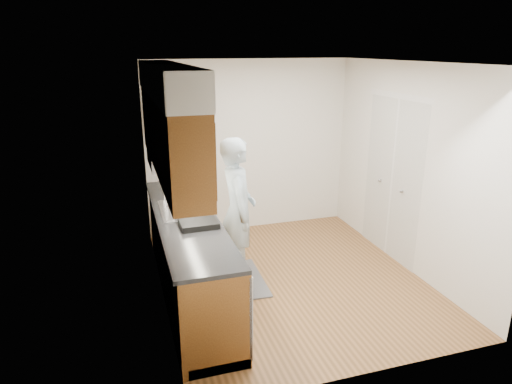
% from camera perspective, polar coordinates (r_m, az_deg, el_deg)
% --- Properties ---
extents(floor, '(3.50, 3.50, 0.00)m').
position_cam_1_polar(floor, '(5.59, 4.33, -10.73)').
color(floor, brown).
rests_on(floor, ground).
extents(ceiling, '(3.50, 3.50, 0.00)m').
position_cam_1_polar(ceiling, '(4.92, 5.03, 15.84)').
color(ceiling, white).
rests_on(ceiling, wall_left).
extents(wall_left, '(0.02, 3.50, 2.50)m').
position_cam_1_polar(wall_left, '(4.78, -12.31, 0.20)').
color(wall_left, silver).
rests_on(wall_left, floor).
extents(wall_right, '(0.02, 3.50, 2.50)m').
position_cam_1_polar(wall_right, '(5.82, 18.53, 2.81)').
color(wall_right, silver).
rests_on(wall_right, floor).
extents(wall_back, '(3.00, 0.02, 2.50)m').
position_cam_1_polar(wall_back, '(6.72, -0.87, 5.64)').
color(wall_back, silver).
rests_on(wall_back, floor).
extents(counter, '(0.64, 2.80, 1.30)m').
position_cam_1_polar(counter, '(5.08, -8.35, -7.71)').
color(counter, brown).
rests_on(counter, floor).
extents(upper_cabinets, '(0.47, 2.80, 1.21)m').
position_cam_1_polar(upper_cabinets, '(4.68, -10.85, 8.73)').
color(upper_cabinets, brown).
rests_on(upper_cabinets, wall_left).
extents(closet_door, '(0.02, 1.22, 2.05)m').
position_cam_1_polar(closet_door, '(6.11, 16.63, 1.48)').
color(closet_door, white).
rests_on(closet_door, wall_right).
extents(floor_mat, '(0.60, 0.98, 0.02)m').
position_cam_1_polar(floor_mat, '(5.53, -2.16, -10.90)').
color(floor_mat, slate).
rests_on(floor_mat, floor).
extents(person, '(0.55, 0.74, 1.94)m').
position_cam_1_polar(person, '(5.13, -2.29, -1.28)').
color(person, '#9AAFBC').
rests_on(person, floor_mat).
extents(soap_bottle_a, '(0.11, 0.11, 0.28)m').
position_cam_1_polar(soap_bottle_a, '(5.47, -10.39, 0.64)').
color(soap_bottle_a, silver).
rests_on(soap_bottle_a, counter).
extents(soap_bottle_b, '(0.12, 0.13, 0.21)m').
position_cam_1_polar(soap_bottle_b, '(5.71, -9.75, 1.08)').
color(soap_bottle_b, silver).
rests_on(soap_bottle_b, counter).
extents(soap_bottle_c, '(0.16, 0.16, 0.15)m').
position_cam_1_polar(soap_bottle_c, '(5.75, -9.39, 0.92)').
color(soap_bottle_c, silver).
rests_on(soap_bottle_c, counter).
extents(soda_can, '(0.09, 0.09, 0.13)m').
position_cam_1_polar(soda_can, '(5.54, -8.46, 0.18)').
color(soda_can, red).
rests_on(soda_can, counter).
extents(dish_rack, '(0.38, 0.32, 0.06)m').
position_cam_1_polar(dish_rack, '(4.61, -7.18, -3.89)').
color(dish_rack, black).
rests_on(dish_rack, counter).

